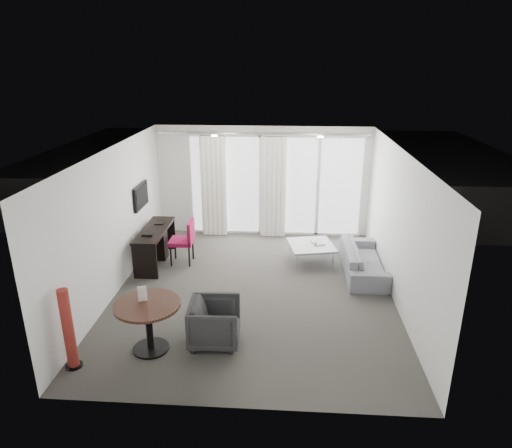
# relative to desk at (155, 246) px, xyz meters

# --- Properties ---
(floor) EXTENTS (5.00, 6.00, 0.00)m
(floor) POSITION_rel_desk_xyz_m (2.13, -1.11, -0.37)
(floor) COLOR #403E39
(floor) RESTS_ON ground
(ceiling) EXTENTS (5.00, 6.00, 0.00)m
(ceiling) POSITION_rel_desk_xyz_m (2.13, -1.11, 2.23)
(ceiling) COLOR white
(ceiling) RESTS_ON ground
(wall_left) EXTENTS (0.00, 6.00, 2.60)m
(wall_left) POSITION_rel_desk_xyz_m (-0.37, -1.11, 0.93)
(wall_left) COLOR silver
(wall_left) RESTS_ON ground
(wall_right) EXTENTS (0.00, 6.00, 2.60)m
(wall_right) POSITION_rel_desk_xyz_m (4.63, -1.11, 0.93)
(wall_right) COLOR silver
(wall_right) RESTS_ON ground
(wall_front) EXTENTS (5.00, 0.00, 2.60)m
(wall_front) POSITION_rel_desk_xyz_m (2.13, -4.11, 0.93)
(wall_front) COLOR silver
(wall_front) RESTS_ON ground
(window_panel) EXTENTS (4.00, 0.02, 2.38)m
(window_panel) POSITION_rel_desk_xyz_m (2.43, 1.87, 0.83)
(window_panel) COLOR white
(window_panel) RESTS_ON ground
(window_frame) EXTENTS (4.10, 0.06, 2.44)m
(window_frame) POSITION_rel_desk_xyz_m (2.43, 1.86, 0.83)
(window_frame) COLOR white
(window_frame) RESTS_ON ground
(curtain_left) EXTENTS (0.60, 0.20, 2.38)m
(curtain_left) POSITION_rel_desk_xyz_m (0.98, 1.71, 0.83)
(curtain_left) COLOR white
(curtain_left) RESTS_ON ground
(curtain_right) EXTENTS (0.60, 0.20, 2.38)m
(curtain_right) POSITION_rel_desk_xyz_m (2.38, 1.71, 0.83)
(curtain_right) COLOR white
(curtain_right) RESTS_ON ground
(curtain_track) EXTENTS (4.80, 0.04, 0.04)m
(curtain_track) POSITION_rel_desk_xyz_m (2.13, 1.71, 2.08)
(curtain_track) COLOR #B2B2B7
(curtain_track) RESTS_ON ceiling
(downlight_a) EXTENTS (0.12, 0.12, 0.02)m
(downlight_a) POSITION_rel_desk_xyz_m (1.23, 0.49, 2.22)
(downlight_a) COLOR #FFE0B2
(downlight_a) RESTS_ON ceiling
(downlight_b) EXTENTS (0.12, 0.12, 0.02)m
(downlight_b) POSITION_rel_desk_xyz_m (3.33, 0.49, 2.22)
(downlight_b) COLOR #FFE0B2
(downlight_b) RESTS_ON ceiling
(desk) EXTENTS (0.50, 1.59, 0.75)m
(desk) POSITION_rel_desk_xyz_m (0.00, 0.00, 0.00)
(desk) COLOR black
(desk) RESTS_ON floor
(tv) EXTENTS (0.05, 0.80, 0.50)m
(tv) POSITION_rel_desk_xyz_m (-0.32, 0.34, 0.98)
(tv) COLOR black
(tv) RESTS_ON wall_left
(desk_chair) EXTENTS (0.51, 0.48, 0.93)m
(desk_chair) POSITION_rel_desk_xyz_m (0.54, 0.04, 0.09)
(desk_chair) COLOR maroon
(desk_chair) RESTS_ON floor
(round_table) EXTENTS (0.99, 0.99, 0.76)m
(round_table) POSITION_rel_desk_xyz_m (0.75, -3.00, 0.01)
(round_table) COLOR #3B1F15
(round_table) RESTS_ON floor
(menu_card) EXTENTS (0.13, 0.06, 0.23)m
(menu_card) POSITION_rel_desk_xyz_m (0.67, -2.92, 0.35)
(menu_card) COLOR white
(menu_card) RESTS_ON round_table
(red_lamp) EXTENTS (0.27, 0.27, 1.20)m
(red_lamp) POSITION_rel_desk_xyz_m (-0.22, -3.46, 0.22)
(red_lamp) COLOR maroon
(red_lamp) RESTS_ON floor
(tub_armchair) EXTENTS (0.77, 0.75, 0.68)m
(tub_armchair) POSITION_rel_desk_xyz_m (1.67, -2.76, -0.03)
(tub_armchair) COLOR #28292A
(tub_armchair) RESTS_ON floor
(coffee_table) EXTENTS (1.05, 1.05, 0.40)m
(coffee_table) POSITION_rel_desk_xyz_m (3.23, 0.24, -0.17)
(coffee_table) COLOR gray
(coffee_table) RESTS_ON floor
(remote) EXTENTS (0.06, 0.17, 0.02)m
(remote) POSITION_rel_desk_xyz_m (3.32, 0.25, -0.01)
(remote) COLOR black
(remote) RESTS_ON coffee_table
(magazine) EXTENTS (0.34, 0.37, 0.02)m
(magazine) POSITION_rel_desk_xyz_m (3.37, 0.31, -0.01)
(magazine) COLOR gray
(magazine) RESTS_ON coffee_table
(sofa) EXTENTS (0.74, 1.88, 0.55)m
(sofa) POSITION_rel_desk_xyz_m (4.24, -0.19, -0.10)
(sofa) COLOR slate
(sofa) RESTS_ON floor
(terrace_slab) EXTENTS (5.60, 3.00, 0.12)m
(terrace_slab) POSITION_rel_desk_xyz_m (2.43, 3.39, -0.43)
(terrace_slab) COLOR #4D4D50
(terrace_slab) RESTS_ON ground
(rattan_chair_a) EXTENTS (0.70, 0.70, 0.81)m
(rattan_chair_a) POSITION_rel_desk_xyz_m (3.44, 3.45, 0.03)
(rattan_chair_a) COLOR brown
(rattan_chair_a) RESTS_ON terrace_slab
(rattan_chair_b) EXTENTS (0.52, 0.52, 0.73)m
(rattan_chair_b) POSITION_rel_desk_xyz_m (3.59, 3.31, -0.01)
(rattan_chair_b) COLOR brown
(rattan_chair_b) RESTS_ON terrace_slab
(rattan_table) EXTENTS (0.61, 0.61, 0.48)m
(rattan_table) POSITION_rel_desk_xyz_m (3.64, 3.48, -0.13)
(rattan_table) COLOR brown
(rattan_table) RESTS_ON terrace_slab
(balustrade) EXTENTS (5.50, 0.06, 1.05)m
(balustrade) POSITION_rel_desk_xyz_m (2.43, 4.84, 0.13)
(balustrade) COLOR #B2B2B7
(balustrade) RESTS_ON terrace_slab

